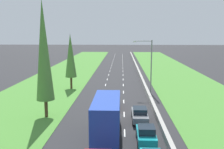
# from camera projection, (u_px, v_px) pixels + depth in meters

# --- Properties ---
(ground_plane) EXTENTS (300.00, 300.00, 0.00)m
(ground_plane) POSITION_uv_depth(u_px,v_px,m) (116.00, 73.00, 64.59)
(ground_plane) COLOR #28282B
(ground_plane) RESTS_ON ground
(grass_verge_left) EXTENTS (14.00, 140.00, 0.04)m
(grass_verge_left) POSITION_uv_depth(u_px,v_px,m) (67.00, 73.00, 65.07)
(grass_verge_left) COLOR #478433
(grass_verge_left) RESTS_ON ground
(grass_verge_right) EXTENTS (14.00, 140.00, 0.04)m
(grass_verge_right) POSITION_uv_depth(u_px,v_px,m) (173.00, 73.00, 64.05)
(grass_verge_right) COLOR #478433
(grass_verge_right) RESTS_ON ground
(median_barrier) EXTENTS (0.44, 120.00, 0.85)m
(median_barrier) POSITION_uv_depth(u_px,v_px,m) (138.00, 72.00, 64.31)
(median_barrier) COLOR #9E9B93
(median_barrier) RESTS_ON ground
(lane_markings) EXTENTS (3.64, 116.00, 0.01)m
(lane_markings) POSITION_uv_depth(u_px,v_px,m) (116.00, 73.00, 64.59)
(lane_markings) COLOR white
(lane_markings) RESTS_ON ground
(teal_hatchback_right_lane_third) EXTENTS (1.74, 3.90, 1.72)m
(teal_hatchback_right_lane_third) POSITION_uv_depth(u_px,v_px,m) (146.00, 135.00, 23.57)
(teal_hatchback_right_lane_third) COLOR teal
(teal_hatchback_right_lane_third) RESTS_ON ground
(blue_box_truck_centre_lane) EXTENTS (2.46, 9.40, 4.18)m
(blue_box_truck_centre_lane) POSITION_uv_depth(u_px,v_px,m) (107.00, 116.00, 24.59)
(blue_box_truck_centre_lane) COLOR black
(blue_box_truck_centre_lane) RESTS_ON ground
(grey_sedan_right_lane) EXTENTS (1.82, 4.50, 1.64)m
(grey_sedan_right_lane) POSITION_uv_depth(u_px,v_px,m) (140.00, 114.00, 29.46)
(grey_sedan_right_lane) COLOR slate
(grey_sedan_right_lane) RESTS_ON ground
(red_sedan_centre_lane) EXTENTS (1.82, 4.50, 1.64)m
(red_sedan_centre_lane) POSITION_uv_depth(u_px,v_px,m) (112.00, 102.00, 34.83)
(red_sedan_centre_lane) COLOR red
(red_sedan_centre_lane) RESTS_ON ground
(poplar_tree_second) EXTENTS (2.15, 2.15, 14.12)m
(poplar_tree_second) POSITION_uv_depth(u_px,v_px,m) (44.00, 51.00, 29.68)
(poplar_tree_second) COLOR #4C3823
(poplar_tree_second) RESTS_ON ground
(poplar_tree_third) EXTENTS (2.05, 2.05, 10.11)m
(poplar_tree_third) POSITION_uv_depth(u_px,v_px,m) (71.00, 56.00, 45.62)
(poplar_tree_third) COLOR #4C3823
(poplar_tree_third) RESTS_ON ground
(street_light_mast) EXTENTS (3.20, 0.28, 9.00)m
(street_light_mast) POSITION_uv_depth(u_px,v_px,m) (149.00, 63.00, 41.91)
(street_light_mast) COLOR gray
(street_light_mast) RESTS_ON ground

